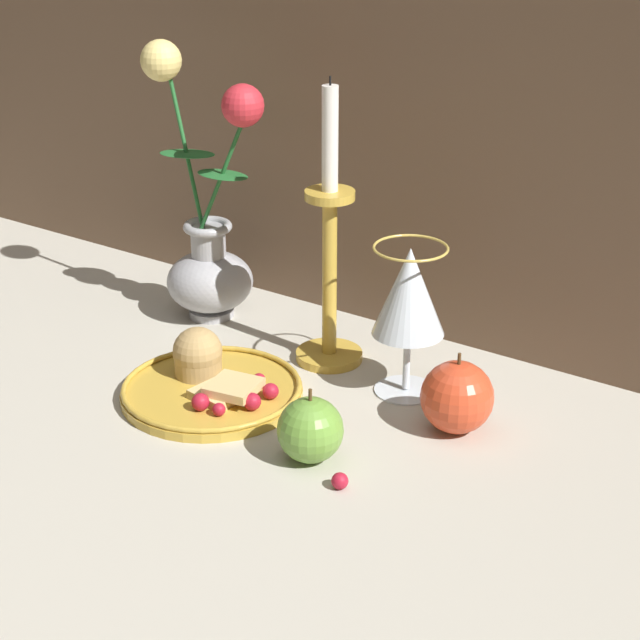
# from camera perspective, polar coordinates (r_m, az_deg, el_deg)

# --- Properties ---
(ground_plane) EXTENTS (2.40, 2.40, 0.00)m
(ground_plane) POSITION_cam_1_polar(r_m,az_deg,el_deg) (1.17, -3.11, -4.46)
(ground_plane) COLOR #B7B2A3
(ground_plane) RESTS_ON ground
(vase) EXTENTS (0.17, 0.11, 0.35)m
(vase) POSITION_cam_1_polar(r_m,az_deg,el_deg) (1.35, -5.98, 4.16)
(vase) COLOR #A3A3A8
(vase) RESTS_ON ground_plane
(plate_with_pastries) EXTENTS (0.20, 0.20, 0.07)m
(plate_with_pastries) POSITION_cam_1_polar(r_m,az_deg,el_deg) (1.19, -5.90, -3.26)
(plate_with_pastries) COLOR gold
(plate_with_pastries) RESTS_ON ground_plane
(wine_glass) EXTENTS (0.08, 0.08, 0.17)m
(wine_glass) POSITION_cam_1_polar(r_m,az_deg,el_deg) (1.15, 4.77, 1.23)
(wine_glass) COLOR silver
(wine_glass) RESTS_ON ground_plane
(candlestick) EXTENTS (0.08, 0.08, 0.33)m
(candlestick) POSITION_cam_1_polar(r_m,az_deg,el_deg) (1.22, 0.34, 3.05)
(candlestick) COLOR gold
(candlestick) RESTS_ON ground_plane
(apple_beside_vase) EXTENTS (0.07, 0.07, 0.08)m
(apple_beside_vase) POSITION_cam_1_polar(r_m,az_deg,el_deg) (1.05, -0.52, -5.88)
(apple_beside_vase) COLOR #669938
(apple_beside_vase) RESTS_ON ground_plane
(apple_near_glass) EXTENTS (0.08, 0.08, 0.09)m
(apple_near_glass) POSITION_cam_1_polar(r_m,az_deg,el_deg) (1.11, 7.32, -4.10)
(apple_near_glass) COLOR #D14223
(apple_near_glass) RESTS_ON ground_plane
(berry_near_plate) EXTENTS (0.02, 0.02, 0.02)m
(berry_near_plate) POSITION_cam_1_polar(r_m,az_deg,el_deg) (1.02, 1.07, -8.58)
(berry_near_plate) COLOR #AD192D
(berry_near_plate) RESTS_ON ground_plane
(berry_front_center) EXTENTS (0.02, 0.02, 0.02)m
(berry_front_center) POSITION_cam_1_polar(r_m,az_deg,el_deg) (1.12, 0.31, -5.32)
(berry_front_center) COLOR #AD192D
(berry_front_center) RESTS_ON ground_plane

